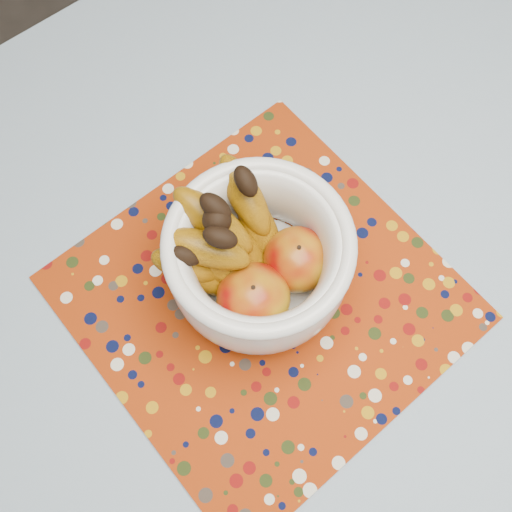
% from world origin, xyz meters
% --- Properties ---
extents(table, '(1.20, 1.20, 0.75)m').
position_xyz_m(table, '(0.00, 0.00, 0.67)').
color(table, brown).
rests_on(table, ground).
extents(tablecloth, '(1.32, 1.32, 0.01)m').
position_xyz_m(tablecloth, '(0.00, 0.00, 0.76)').
color(tablecloth, slate).
rests_on(tablecloth, table).
extents(placemat, '(0.44, 0.44, 0.00)m').
position_xyz_m(placemat, '(-0.09, 0.09, 0.76)').
color(placemat, '#8C2907').
rests_on(placemat, tablecloth).
extents(fruit_bowl, '(0.25, 0.24, 0.18)m').
position_xyz_m(fruit_bowl, '(-0.09, 0.12, 0.84)').
color(fruit_bowl, white).
rests_on(fruit_bowl, placemat).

